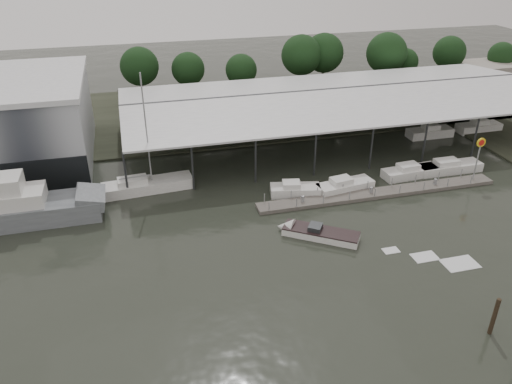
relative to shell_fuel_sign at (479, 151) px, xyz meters
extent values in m
plane|color=#252A22|center=(-27.00, -9.99, -3.93)|extent=(200.00, 200.00, 0.00)
cube|color=#34382A|center=(-27.00, 32.01, -3.83)|extent=(140.00, 30.00, 0.30)
cube|color=#2B2D2F|center=(-10.00, 18.01, 2.84)|extent=(58.00, 0.40, 0.30)
cylinder|color=#2B2D2F|center=(-39.00, 6.51, -1.18)|extent=(0.24, 0.24, 5.50)
cylinder|color=#2B2D2F|center=(-39.00, 29.51, -1.18)|extent=(0.24, 0.24, 5.50)
cylinder|color=#2B2D2F|center=(19.00, 29.51, -1.18)|extent=(0.24, 0.24, 5.50)
cube|color=#615C56|center=(-12.00, 0.01, -3.73)|extent=(28.00, 2.00, 0.40)
cylinder|color=gray|center=(-25.00, -0.89, -3.13)|extent=(0.10, 0.10, 1.20)
cylinder|color=gray|center=(1.00, 0.91, -3.13)|extent=(0.10, 0.10, 1.20)
cube|color=gray|center=(-13.00, 0.01, -3.23)|extent=(0.30, 0.30, 0.70)
cylinder|color=gray|center=(0.00, 0.01, -1.43)|extent=(0.16, 0.16, 5.00)
cylinder|color=yellow|center=(0.00, 0.01, 1.07)|extent=(1.10, 0.12, 1.10)
cylinder|color=red|center=(0.00, -0.06, 1.07)|extent=(0.70, 0.05, 0.70)
cube|color=gray|center=(28.00, 35.01, -1.93)|extent=(10.00, 8.00, 4.00)
cube|color=slate|center=(-49.70, 3.92, -3.03)|extent=(15.87, 4.38, 2.40)
cube|color=slate|center=(-42.72, 3.92, -2.03)|extent=(3.05, 4.20, 1.77)
cube|color=silver|center=(-50.65, 3.92, -1.24)|extent=(7.46, 3.63, 1.80)
cube|color=silver|center=(-50.65, 3.92, 0.47)|extent=(3.81, 3.10, 1.61)
cube|color=white|center=(-36.78, 7.61, -3.43)|extent=(10.22, 3.40, 1.40)
cube|color=silver|center=(-38.38, 7.48, -2.53)|extent=(3.35, 2.05, 0.80)
cylinder|color=gray|center=(-36.28, 7.65, 3.27)|extent=(0.16, 0.16, 12.41)
cylinder|color=gray|center=(-38.08, 7.51, -2.03)|extent=(3.50, 0.40, 0.12)
cube|color=white|center=(-21.43, -6.44, -3.58)|extent=(7.11, 5.76, 0.90)
cone|color=white|center=(-24.36, -4.42, -3.58)|extent=(2.45, 2.55, 2.00)
cube|color=black|center=(-21.43, -6.44, -3.18)|extent=(7.14, 5.81, 0.12)
cube|color=#2B2D2F|center=(-21.90, -6.11, -2.93)|extent=(1.78, 1.83, 0.50)
cube|color=silver|center=(-15.97, -10.20, -3.91)|extent=(2.30, 1.50, 0.04)
cube|color=silver|center=(-13.50, -11.90, -3.91)|extent=(3.10, 2.00, 0.04)
cube|color=silver|center=(-11.03, -13.60, -3.91)|extent=(3.90, 2.50, 0.04)
cube|color=white|center=(-21.01, 2.40, -3.43)|extent=(5.84, 3.33, 1.10)
cube|color=silver|center=(-21.51, 2.40, -2.63)|extent=(2.22, 1.98, 0.70)
cube|color=white|center=(-15.30, 1.85, -3.43)|extent=(6.85, 3.16, 1.10)
cube|color=silver|center=(-15.80, 1.85, -2.63)|extent=(2.52, 1.93, 0.70)
cube|color=white|center=(-6.16, 3.28, -3.43)|extent=(7.19, 2.65, 1.10)
cube|color=silver|center=(-6.66, 3.28, -2.63)|extent=(2.57, 1.76, 0.70)
cube|color=white|center=(-1.02, 3.25, -3.43)|extent=(8.08, 2.23, 1.10)
cube|color=silver|center=(-1.52, 3.25, -2.63)|extent=(2.83, 1.62, 0.70)
cylinder|color=#2F2317|center=(-14.08, -21.61, -2.63)|extent=(0.32, 0.32, 3.79)
cylinder|color=#322216|center=(-35.37, 39.74, -1.69)|extent=(0.50, 0.50, 4.47)
sphere|color=#1B3D18|center=(-35.37, 39.74, 2.34)|extent=(6.26, 6.26, 6.26)
cylinder|color=#322216|center=(-27.56, 39.02, -1.96)|extent=(0.50, 0.50, 3.94)
sphere|color=#1B3D18|center=(-27.56, 39.02, 1.58)|extent=(5.51, 5.51, 5.51)
cylinder|color=#322216|center=(-18.94, 37.14, -2.05)|extent=(0.50, 0.50, 3.75)
sphere|color=#1B3D18|center=(-18.94, 37.14, 1.33)|extent=(5.26, 5.26, 5.26)
cylinder|color=#322216|center=(-8.09, 38.00, -1.46)|extent=(0.50, 0.50, 4.92)
sphere|color=#1B3D18|center=(-8.09, 38.00, 2.97)|extent=(6.89, 6.89, 6.89)
cylinder|color=#322216|center=(-3.57, 38.85, -1.49)|extent=(0.50, 0.50, 4.87)
sphere|color=#1B3D18|center=(-3.57, 38.85, 2.90)|extent=(6.82, 6.82, 6.82)
cylinder|color=#322216|center=(6.55, 35.12, -1.42)|extent=(0.50, 0.50, 5.01)
sphere|color=#1B3D18|center=(6.55, 35.12, 3.09)|extent=(7.02, 7.02, 7.02)
cylinder|color=#322216|center=(11.19, 36.65, -2.19)|extent=(0.50, 0.50, 3.47)
sphere|color=#1B3D18|center=(11.19, 36.65, 0.93)|extent=(4.86, 4.86, 4.86)
cylinder|color=#322216|center=(20.54, 37.21, -1.81)|extent=(0.50, 0.50, 4.22)
sphere|color=#1B3D18|center=(20.54, 37.21, 1.99)|extent=(5.91, 5.91, 5.91)
cylinder|color=#322216|center=(31.44, 36.47, -2.17)|extent=(0.50, 0.50, 3.51)
sphere|color=#1B3D18|center=(31.44, 36.47, 0.99)|extent=(4.92, 4.92, 4.92)
camera|label=1|loc=(-37.71, -43.79, 22.51)|focal=35.00mm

